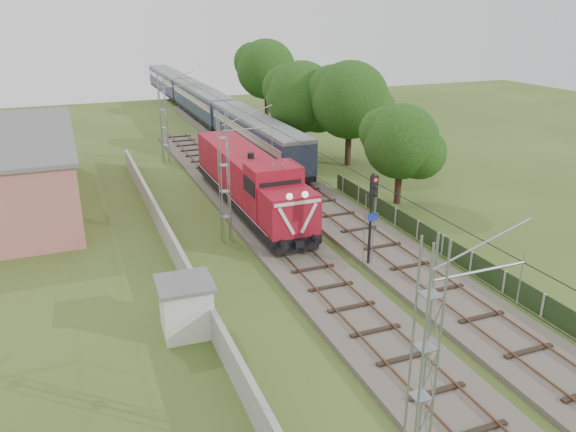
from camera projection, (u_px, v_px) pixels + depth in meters
name	position (u px, v px, depth m)	size (l,w,h in m)	color
ground	(367.00, 330.00, 24.79)	(140.00, 140.00, 0.00)	#384D1C
track_main	(305.00, 263.00, 30.81)	(4.20, 70.00, 0.45)	#6B6054
track_side	(297.00, 187.00, 43.86)	(4.20, 80.00, 0.45)	#6B6054
catenary	(225.00, 177.00, 32.78)	(3.31, 70.00, 8.00)	gray
boundary_wall	(168.00, 238.00, 32.70)	(0.25, 40.00, 1.50)	#9E9E99
station_building	(14.00, 170.00, 39.52)	(8.40, 20.40, 5.22)	#B26B60
fence	(472.00, 262.00, 29.97)	(0.12, 32.00, 1.20)	black
locomotive	(249.00, 180.00, 38.44)	(3.07, 17.53, 4.45)	black
coach_rake	(201.00, 100.00, 70.35)	(2.87, 63.97, 3.32)	black
signal_post	(372.00, 205.00, 29.33)	(0.59, 0.46, 5.37)	black
relay_hut	(186.00, 307.00, 24.24)	(2.47, 2.47, 2.45)	silver
tree_a	(402.00, 142.00, 39.27)	(5.57, 5.31, 7.22)	#3B2518
tree_b	(351.00, 101.00, 48.69)	(7.10, 6.76, 9.20)	#3B2518
tree_c	(302.00, 98.00, 51.57)	(6.88, 6.55, 8.91)	#3B2518
tree_d	(267.00, 70.00, 68.74)	(7.61, 7.25, 9.87)	#3B2518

